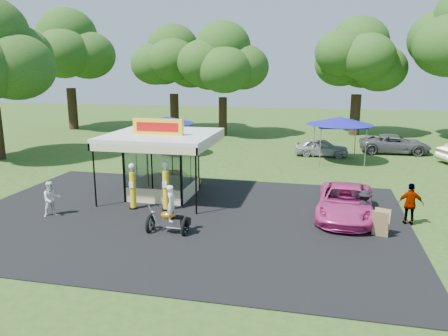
{
  "coord_description": "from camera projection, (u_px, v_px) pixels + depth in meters",
  "views": [
    {
      "loc": [
        6.05,
        -16.08,
        6.65
      ],
      "look_at": [
        1.52,
        4.0,
        1.94
      ],
      "focal_mm": 35.0,
      "sensor_mm": 36.0,
      "label": 1
    }
  ],
  "objects": [
    {
      "name": "bg_car_a",
      "position": [
        132.0,
        138.0,
        37.54
      ],
      "size": [
        4.72,
        1.77,
        1.54
      ],
      "primitive_type": "imported",
      "rotation": [
        0.0,
        0.0,
        1.54
      ],
      "color": "silver",
      "rests_on": "ground"
    },
    {
      "name": "kiosk_car",
      "position": [
        177.0,
        177.0,
        25.24
      ],
      "size": [
        2.82,
        1.13,
        0.96
      ],
      "primitive_type": "imported",
      "rotation": [
        0.0,
        0.0,
        1.57
      ],
      "color": "yellow",
      "rests_on": "ground"
    },
    {
      "name": "gas_pump_right",
      "position": [
        166.0,
        187.0,
        20.65
      ],
      "size": [
        0.45,
        0.45,
        2.42
      ],
      "color": "black",
      "rests_on": "ground"
    },
    {
      "name": "oak_far_c",
      "position": [
        223.0,
        66.0,
        42.54
      ],
      "size": [
        9.22,
        9.22,
        10.87
      ],
      "color": "black",
      "rests_on": "ground"
    },
    {
      "name": "oak_far_b",
      "position": [
        173.0,
        65.0,
        46.35
      ],
      "size": [
        9.18,
        9.18,
        10.95
      ],
      "color": "black",
      "rests_on": "ground"
    },
    {
      "name": "oak_far_a",
      "position": [
        68.0,
        55.0,
        47.13
      ],
      "size": [
        10.68,
        10.68,
        12.66
      ],
      "color": "black",
      "rests_on": "ground"
    },
    {
      "name": "spare_tires",
      "position": [
        142.0,
        194.0,
        22.48
      ],
      "size": [
        0.79,
        0.54,
        0.65
      ],
      "rotation": [
        0.0,
        0.0,
        0.14
      ],
      "color": "black",
      "rests_on": "ground"
    },
    {
      "name": "spectator_east_a",
      "position": [
        364.0,
        208.0,
        18.74
      ],
      "size": [
        1.05,
        0.64,
        1.58
      ],
      "primitive_type": "imported",
      "rotation": [
        0.0,
        0.0,
        3.09
      ],
      "color": "black",
      "rests_on": "ground"
    },
    {
      "name": "spectator_west",
      "position": [
        51.0,
        199.0,
        19.93
      ],
      "size": [
        1.0,
        1.01,
        1.65
      ],
      "primitive_type": "imported",
      "rotation": [
        0.0,
        0.0,
        0.82
      ],
      "color": "white",
      "rests_on": "ground"
    },
    {
      "name": "asphalt_apron",
      "position": [
        182.0,
        217.0,
        19.97
      ],
      "size": [
        20.0,
        14.0,
        0.04
      ],
      "primitive_type": "cube",
      "color": "black",
      "rests_on": "ground"
    },
    {
      "name": "tent_east",
      "position": [
        340.0,
        121.0,
        31.03
      ],
      "size": [
        4.71,
        4.71,
        3.29
      ],
      "rotation": [
        0.0,
        0.0,
        0.16
      ],
      "color": "gray",
      "rests_on": "ground"
    },
    {
      "name": "ground",
      "position": [
        167.0,
        233.0,
        18.08
      ],
      "size": [
        120.0,
        120.0,
        0.0
      ],
      "primitive_type": "plane",
      "color": "#2A4E18",
      "rests_on": "ground"
    },
    {
      "name": "gas_station_kiosk",
      "position": [
        163.0,
        163.0,
        22.86
      ],
      "size": [
        5.4,
        5.4,
        4.18
      ],
      "color": "white",
      "rests_on": "ground"
    },
    {
      "name": "bg_car_d",
      "position": [
        395.0,
        144.0,
        34.86
      ],
      "size": [
        5.47,
        2.65,
        1.5
      ],
      "primitive_type": "imported",
      "rotation": [
        0.0,
        0.0,
        1.6
      ],
      "color": "#535255",
      "rests_on": "ground"
    },
    {
      "name": "gas_pump_left",
      "position": [
        133.0,
        187.0,
        20.86
      ],
      "size": [
        0.42,
        0.42,
        2.28
      ],
      "color": "black",
      "rests_on": "ground"
    },
    {
      "name": "oak_far_d",
      "position": [
        359.0,
        62.0,
        43.09
      ],
      "size": [
        9.54,
        9.54,
        11.35
      ],
      "color": "black",
      "rests_on": "ground"
    },
    {
      "name": "tent_west",
      "position": [
        166.0,
        120.0,
        33.86
      ],
      "size": [
        4.3,
        4.3,
        3.0
      ],
      "rotation": [
        0.0,
        0.0,
        0.05
      ],
      "color": "gray",
      "rests_on": "ground"
    },
    {
      "name": "spectator_east_b",
      "position": [
        410.0,
        204.0,
        18.8
      ],
      "size": [
        1.09,
        0.47,
        1.86
      ],
      "primitive_type": "imported",
      "rotation": [
        0.0,
        0.0,
        3.15
      ],
      "color": "gray",
      "rests_on": "ground"
    },
    {
      "name": "pink_sedan",
      "position": [
        345.0,
        202.0,
        19.76
      ],
      "size": [
        2.71,
        5.37,
        1.46
      ],
      "primitive_type": "imported",
      "rotation": [
        0.0,
        0.0,
        -0.06
      ],
      "color": "#D73A8B",
      "rests_on": "ground"
    },
    {
      "name": "motorcycle",
      "position": [
        170.0,
        214.0,
        17.81
      ],
      "size": [
        1.8,
        0.86,
        2.14
      ],
      "rotation": [
        0.0,
        0.0,
        0.01
      ],
      "color": "black",
      "rests_on": "ground"
    },
    {
      "name": "a_frame_sign",
      "position": [
        381.0,
        223.0,
        17.51
      ],
      "size": [
        0.69,
        0.75,
        1.13
      ],
      "rotation": [
        0.0,
        0.0,
        -0.33
      ],
      "color": "#593819",
      "rests_on": "ground"
    },
    {
      "name": "bg_car_c",
      "position": [
        321.0,
        147.0,
        33.7
      ],
      "size": [
        4.05,
        1.64,
        1.38
      ],
      "primitive_type": "imported",
      "rotation": [
        0.0,
        0.0,
        1.57
      ],
      "color": "#9D9CA1",
      "rests_on": "ground"
    }
  ]
}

